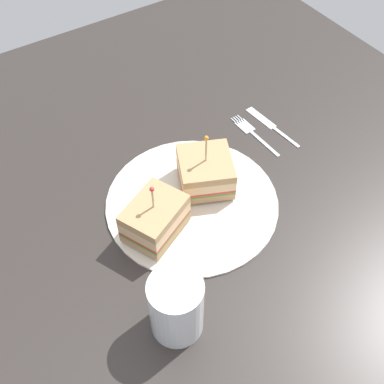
% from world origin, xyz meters
% --- Properties ---
extents(ground_plane, '(1.15, 1.15, 0.02)m').
position_xyz_m(ground_plane, '(0.00, 0.00, -0.01)').
color(ground_plane, '#2D2826').
extents(plate, '(0.28, 0.28, 0.01)m').
position_xyz_m(plate, '(0.00, 0.00, 0.00)').
color(plate, silver).
rests_on(plate, ground_plane).
extents(sandwich_half_front, '(0.10, 0.11, 0.10)m').
position_xyz_m(sandwich_half_front, '(0.02, -0.08, 0.04)').
color(sandwich_half_front, tan).
rests_on(sandwich_half_front, plate).
extents(sandwich_half_back, '(0.11, 0.11, 0.11)m').
position_xyz_m(sandwich_half_back, '(-0.02, 0.04, 0.04)').
color(sandwich_half_back, tan).
rests_on(sandwich_half_back, plate).
extents(drink_glass, '(0.07, 0.07, 0.10)m').
position_xyz_m(drink_glass, '(0.16, -0.13, 0.04)').
color(drink_glass, '#B74C33').
rests_on(drink_glass, ground_plane).
extents(fork, '(0.13, 0.02, 0.00)m').
position_xyz_m(fork, '(-0.08, 0.18, 0.00)').
color(fork, silver).
rests_on(fork, ground_plane).
extents(knife, '(0.13, 0.02, 0.00)m').
position_xyz_m(knife, '(-0.08, 0.22, 0.00)').
color(knife, silver).
rests_on(knife, ground_plane).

